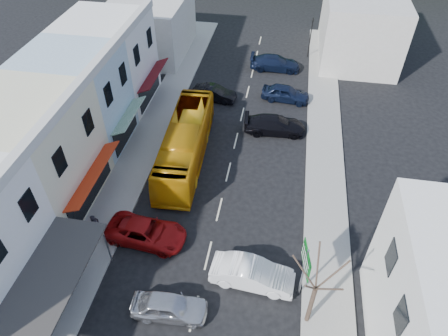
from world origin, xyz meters
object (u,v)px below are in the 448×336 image
(car_silver, at_px, (169,307))
(car_white, at_px, (252,275))
(direction_sign, at_px, (303,273))
(street_tree, at_px, (315,289))
(pedestrian_left, at_px, (96,226))
(bus, at_px, (186,144))
(car_red, at_px, (147,232))
(traffic_signal, at_px, (310,38))

(car_silver, xyz_separation_m, car_white, (4.31, 2.79, 0.00))
(direction_sign, bearing_deg, street_tree, -83.60)
(car_white, xyz_separation_m, pedestrian_left, (-10.50, 1.71, 0.30))
(car_silver, relative_size, street_tree, 0.66)
(car_silver, bearing_deg, direction_sign, -73.82)
(bus, bearing_deg, street_tree, -54.11)
(pedestrian_left, relative_size, direction_sign, 0.40)
(car_white, bearing_deg, car_red, 78.57)
(street_tree, bearing_deg, direction_sign, 106.97)
(car_white, bearing_deg, direction_sign, -91.94)
(bus, distance_m, car_silver, 13.42)
(car_silver, distance_m, pedestrian_left, 7.65)
(car_white, xyz_separation_m, street_tree, (3.31, -1.94, 2.64))
(car_silver, xyz_separation_m, pedestrian_left, (-6.18, 4.50, 0.30))
(pedestrian_left, distance_m, direction_sign, 13.50)
(traffic_signal, bearing_deg, street_tree, 96.23)
(car_silver, bearing_deg, car_white, -60.18)
(car_silver, distance_m, street_tree, 8.11)
(pedestrian_left, bearing_deg, direction_sign, -91.43)
(bus, distance_m, street_tree, 15.92)
(street_tree, bearing_deg, car_red, 159.42)
(car_white, xyz_separation_m, direction_sign, (2.81, -0.30, 1.42))
(pedestrian_left, distance_m, traffic_signal, 31.43)
(car_silver, bearing_deg, street_tree, -86.71)
(car_red, height_order, direction_sign, direction_sign)
(direction_sign, bearing_deg, traffic_signal, 79.43)
(car_red, height_order, street_tree, street_tree)
(car_white, bearing_deg, car_silver, 127.08)
(direction_sign, relative_size, street_tree, 0.63)
(bus, distance_m, pedestrian_left, 9.55)
(car_red, xyz_separation_m, traffic_signal, (10.01, 28.14, 1.56))
(bus, distance_m, traffic_signal, 21.88)
(direction_sign, height_order, street_tree, street_tree)
(pedestrian_left, xyz_separation_m, street_tree, (13.81, -3.65, 2.34))
(bus, bearing_deg, pedestrian_left, -117.02)
(car_silver, relative_size, car_white, 1.00)
(direction_sign, height_order, traffic_signal, traffic_signal)
(traffic_signal, bearing_deg, bus, 69.88)
(car_silver, bearing_deg, traffic_signal, -15.30)
(traffic_signal, bearing_deg, pedestrian_left, 70.27)
(traffic_signal, bearing_deg, car_white, 90.01)
(bus, height_order, traffic_signal, traffic_signal)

